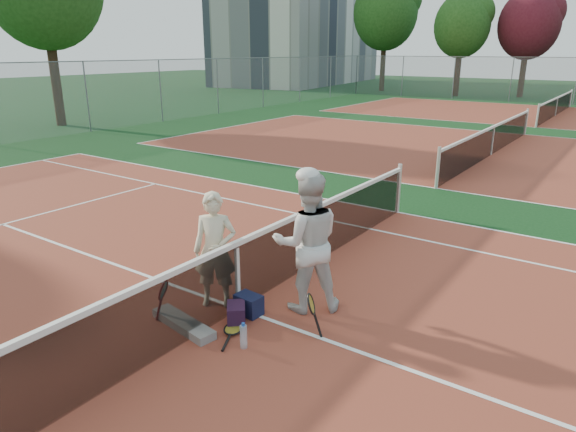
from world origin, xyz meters
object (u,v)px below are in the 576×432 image
(apartment_block, at_px, (302,10))
(sports_bag_navy, at_px, (249,305))
(player_b, at_px, (307,243))
(racket_red, at_px, (164,301))
(sports_bag_purple, at_px, (236,314))
(net_main, at_px, (238,276))
(racket_black_held, at_px, (311,316))
(racket_spare, at_px, (233,330))
(player_a, at_px, (215,250))
(water_bottle, at_px, (244,337))

(apartment_block, distance_m, sports_bag_navy, 52.80)
(player_b, height_order, racket_red, player_b)
(apartment_block, bearing_deg, sports_bag_navy, -57.35)
(racket_red, relative_size, sports_bag_purple, 1.72)
(player_b, xyz_separation_m, sports_bag_purple, (-0.52, -0.91, -0.84))
(racket_red, xyz_separation_m, sports_bag_purple, (0.82, 0.50, -0.15))
(net_main, relative_size, racket_black_held, 18.84)
(player_b, bearing_deg, racket_spare, 27.71)
(player_a, relative_size, racket_red, 2.82)
(sports_bag_navy, height_order, water_bottle, water_bottle)
(racket_spare, bearing_deg, sports_bag_navy, -9.75)
(player_a, xyz_separation_m, sports_bag_navy, (0.56, 0.02, -0.68))
(net_main, xyz_separation_m, apartment_block, (-28.00, 44.00, 6.99))
(player_b, distance_m, water_bottle, 1.55)
(player_a, height_order, racket_black_held, player_a)
(racket_black_held, relative_size, sports_bag_navy, 1.62)
(player_b, distance_m, racket_black_held, 1.03)
(net_main, height_order, player_b, player_b)
(sports_bag_navy, height_order, sports_bag_purple, sports_bag_navy)
(apartment_block, relative_size, player_b, 11.27)
(player_a, xyz_separation_m, racket_black_held, (1.57, 0.02, -0.53))
(racket_red, relative_size, water_bottle, 1.95)
(net_main, bearing_deg, sports_bag_purple, -53.71)
(apartment_block, xyz_separation_m, racket_black_held, (29.22, -44.03, -7.21))
(player_a, xyz_separation_m, racket_spare, (0.69, -0.47, -0.79))
(net_main, height_order, sports_bag_purple, net_main)
(net_main, relative_size, racket_spare, 18.28)
(apartment_block, xyz_separation_m, player_b, (28.75, -43.41, -6.52))
(racket_black_held, relative_size, racket_spare, 0.97)
(net_main, distance_m, player_b, 1.06)
(apartment_block, bearing_deg, player_a, -57.88)
(player_a, distance_m, water_bottle, 1.41)
(apartment_block, height_order, player_a, apartment_block)
(sports_bag_navy, bearing_deg, sports_bag_purple, -84.53)
(racket_black_held, bearing_deg, apartment_block, -80.92)
(racket_red, bearing_deg, player_b, 22.76)
(racket_red, bearing_deg, apartment_block, 97.79)
(apartment_block, height_order, racket_red, apartment_block)
(racket_black_held, xyz_separation_m, sports_bag_navy, (-1.01, 0.00, -0.15))
(apartment_block, bearing_deg, player_b, -56.48)
(racket_red, distance_m, water_bottle, 1.28)
(racket_spare, bearing_deg, water_bottle, -145.02)
(apartment_block, bearing_deg, water_bottle, -57.32)
(player_a, relative_size, player_b, 0.84)
(net_main, xyz_separation_m, racket_spare, (0.34, -0.52, -0.48))
(racket_black_held, bearing_deg, player_b, -77.52)
(player_a, relative_size, sports_bag_purple, 4.85)
(racket_black_held, bearing_deg, water_bottle, 27.94)
(net_main, xyz_separation_m, racket_red, (-0.59, -0.82, -0.22))
(racket_black_held, bearing_deg, sports_bag_purple, -7.85)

